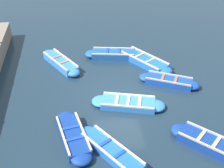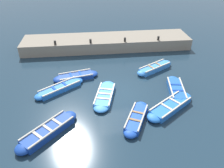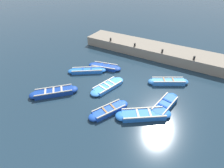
# 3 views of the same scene
# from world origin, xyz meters

# --- Properties ---
(ground_plane) EXTENTS (120.00, 120.00, 0.00)m
(ground_plane) POSITION_xyz_m (0.00, 0.00, 0.00)
(ground_plane) COLOR #1C303F
(boat_near_quay) EXTENTS (3.27, 3.24, 0.46)m
(boat_near_quay) POSITION_xyz_m (3.21, -4.11, 0.20)
(boat_near_quay) COLOR navy
(boat_near_quay) RESTS_ON ground
(boat_stern_in) EXTENTS (3.46, 1.41, 0.44)m
(boat_stern_in) POSITION_xyz_m (0.25, 3.97, 0.19)
(boat_stern_in) COLOR #1E59AD
(boat_stern_in) RESTS_ON ground
(boat_alongside) EXTENTS (1.55, 3.44, 0.40)m
(boat_alongside) POSITION_xyz_m (-2.29, -2.81, 0.17)
(boat_alongside) COLOR navy
(boat_alongside) RESTS_ON ground
(boat_drifting) EXTENTS (2.95, 3.68, 0.43)m
(boat_drifting) POSITION_xyz_m (1.92, 2.99, 0.19)
(boat_drifting) COLOR blue
(boat_drifting) RESTS_ON ground
(boat_far_corner) EXTENTS (3.58, 1.80, 0.35)m
(boat_far_corner) POSITION_xyz_m (0.31, -0.87, 0.15)
(boat_far_corner) COLOR #3884E0
(boat_far_corner) RESTS_ON ground
(boat_end_of_row) EXTENTS (2.37, 3.37, 0.45)m
(boat_end_of_row) POSITION_xyz_m (-2.86, 3.36, 0.20)
(boat_end_of_row) COLOR #3884E0
(boat_end_of_row) RESTS_ON ground
(boat_outer_right) EXTENTS (3.15, 2.06, 0.39)m
(boat_outer_right) POSITION_xyz_m (2.73, 0.72, 0.17)
(boat_outer_right) COLOR #1947B7
(boat_outer_right) RESTS_ON ground
(boat_tucked) EXTENTS (2.67, 3.38, 0.39)m
(boat_tucked) POSITION_xyz_m (-0.83, -3.86, 0.17)
(boat_tucked) COLOR blue
(boat_tucked) RESTS_ON ground
(quay_wall) EXTENTS (3.10, 15.58, 1.02)m
(quay_wall) POSITION_xyz_m (-7.74, 0.00, 0.51)
(quay_wall) COLOR gray
(quay_wall) RESTS_ON ground
(bollard_north) EXTENTS (0.20, 0.20, 0.35)m
(bollard_north) POSITION_xyz_m (-6.54, -4.63, 1.19)
(bollard_north) COLOR black
(bollard_north) RESTS_ON quay_wall
(bollard_mid_north) EXTENTS (0.20, 0.20, 0.35)m
(bollard_mid_north) POSITION_xyz_m (-6.54, -1.54, 1.19)
(bollard_mid_north) COLOR black
(bollard_mid_north) RESTS_ON quay_wall
(bollard_mid_south) EXTENTS (0.20, 0.20, 0.35)m
(bollard_mid_south) POSITION_xyz_m (-6.54, 1.54, 1.19)
(bollard_mid_south) COLOR black
(bollard_mid_south) RESTS_ON quay_wall
(bollard_south) EXTENTS (0.20, 0.20, 0.35)m
(bollard_south) POSITION_xyz_m (-6.54, 4.63, 1.19)
(bollard_south) COLOR black
(bollard_south) RESTS_ON quay_wall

